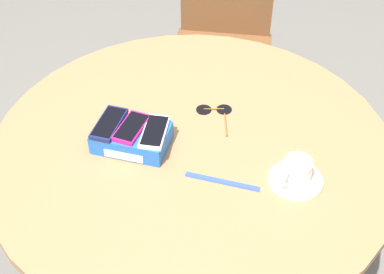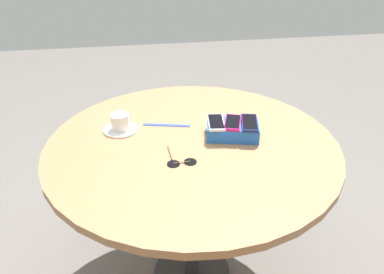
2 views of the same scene
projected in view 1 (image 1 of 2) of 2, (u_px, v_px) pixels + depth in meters
name	position (u px, v px, depth m)	size (l,w,h in m)	color
round_table	(192.00, 164.00, 1.56)	(1.14, 1.14, 0.75)	#2D2D2D
phone_box	(132.00, 137.00, 1.48)	(0.23, 0.17, 0.06)	blue
phone_navy	(109.00, 124.00, 1.47)	(0.09, 0.15, 0.01)	navy
phone_magenta	(132.00, 128.00, 1.46)	(0.10, 0.14, 0.01)	#D11975
phone_white	(155.00, 132.00, 1.45)	(0.08, 0.14, 0.01)	silver
saucer	(295.00, 180.00, 1.39)	(0.14, 0.14, 0.01)	white
coffee_cup	(297.00, 170.00, 1.37)	(0.09, 0.09, 0.06)	white
lanyard_strap	(222.00, 182.00, 1.39)	(0.20, 0.02, 0.00)	blue
sunglasses	(215.00, 111.00, 1.60)	(0.11, 0.14, 0.01)	black
chair_near_window	(222.00, 46.00, 2.42)	(0.49, 0.49, 0.85)	brown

